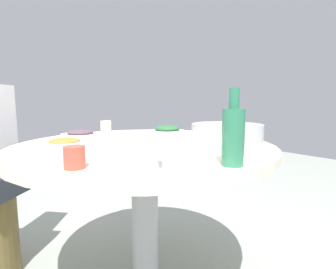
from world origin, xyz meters
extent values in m
cylinder|color=#99999E|center=(0.00, 0.00, 0.37)|extent=(0.12, 0.12, 0.68)
cylinder|color=beige|center=(0.00, 0.00, 0.73)|extent=(1.16, 1.16, 0.03)
cylinder|color=#B2B5BA|center=(0.26, 0.27, 0.79)|extent=(0.31, 0.31, 0.09)
ellipsoid|color=white|center=(0.26, 0.27, 0.79)|extent=(0.26, 0.26, 0.10)
cube|color=white|center=(0.25, 0.18, 0.84)|extent=(0.15, 0.06, 0.01)
cylinder|color=white|center=(0.36, -0.21, 0.77)|extent=(0.26, 0.26, 0.06)
cylinder|color=#2E2112|center=(0.36, -0.21, 0.77)|extent=(0.23, 0.23, 0.04)
cylinder|color=silver|center=(0.36, -0.21, 0.79)|extent=(0.26, 0.15, 0.01)
cylinder|color=silver|center=(-0.22, 0.32, 0.75)|extent=(0.21, 0.21, 0.02)
ellipsoid|color=#275A33|center=(-0.22, 0.32, 0.77)|extent=(0.15, 0.15, 0.04)
cylinder|color=silver|center=(-0.14, -0.31, 0.75)|extent=(0.19, 0.19, 0.02)
ellipsoid|color=#B66F2E|center=(-0.14, -0.31, 0.77)|extent=(0.13, 0.13, 0.03)
cylinder|color=silver|center=(-0.41, -0.14, 0.75)|extent=(0.21, 0.21, 0.02)
ellipsoid|color=#553C4B|center=(-0.41, -0.14, 0.77)|extent=(0.14, 0.14, 0.03)
cylinder|color=#2E7754|center=(0.51, -0.03, 0.83)|extent=(0.07, 0.07, 0.17)
cylinder|color=#2E7754|center=(0.51, -0.03, 0.95)|extent=(0.03, 0.03, 0.06)
cylinder|color=silver|center=(0.46, 0.12, 0.78)|extent=(0.06, 0.06, 0.07)
cylinder|color=silver|center=(-0.51, 0.07, 0.78)|extent=(0.07, 0.07, 0.07)
cylinder|color=#BD4B3A|center=(0.24, -0.41, 0.78)|extent=(0.06, 0.06, 0.07)
camera|label=1|loc=(0.99, -0.68, 0.94)|focal=28.20mm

